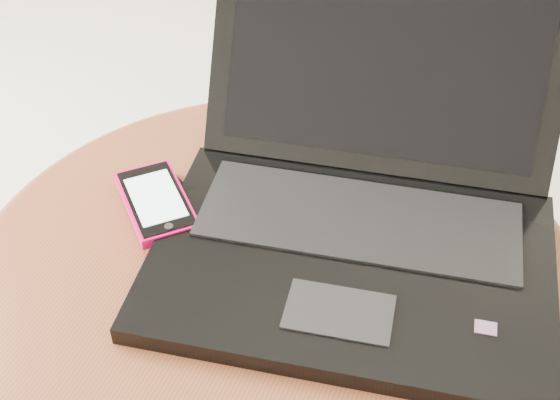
% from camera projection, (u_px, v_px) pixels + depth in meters
% --- Properties ---
extents(table, '(0.65, 0.65, 0.52)m').
position_uv_depth(table, '(274.00, 341.00, 0.85)').
color(table, brown).
rests_on(table, ground).
extents(laptop, '(0.46, 0.46, 0.24)m').
position_uv_depth(laptop, '(361.00, 202.00, 0.79)').
color(laptop, black).
rests_on(laptop, table).
extents(phone_black, '(0.13, 0.11, 0.01)m').
position_uv_depth(phone_black, '(171.00, 206.00, 0.85)').
color(phone_black, black).
rests_on(phone_black, table).
extents(phone_pink, '(0.13, 0.13, 0.01)m').
position_uv_depth(phone_pink, '(156.00, 202.00, 0.83)').
color(phone_pink, '#D90650').
rests_on(phone_pink, phone_black).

